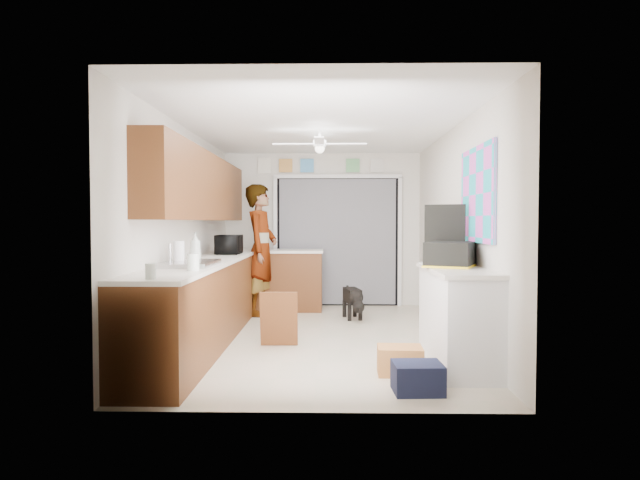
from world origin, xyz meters
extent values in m
plane|color=#BFB59A|center=(0.00, 0.00, 0.00)|extent=(5.00, 5.00, 0.00)
plane|color=white|center=(0.00, 0.00, 2.50)|extent=(5.00, 5.00, 0.00)
plane|color=silver|center=(0.00, 2.50, 1.25)|extent=(3.20, 0.00, 3.20)
plane|color=silver|center=(0.00, -2.50, 1.25)|extent=(3.20, 0.00, 3.20)
plane|color=silver|center=(-1.60, 0.00, 1.25)|extent=(0.00, 5.00, 5.00)
plane|color=silver|center=(1.60, 0.00, 1.25)|extent=(0.00, 5.00, 5.00)
cube|color=#5E3016|center=(-1.30, 0.00, 0.45)|extent=(0.60, 4.80, 0.90)
cube|color=white|center=(-1.29, 0.00, 0.92)|extent=(0.62, 4.80, 0.04)
cube|color=#5E3016|center=(-1.44, 0.20, 1.80)|extent=(0.32, 4.00, 0.80)
cube|color=silver|center=(-1.29, -1.00, 0.95)|extent=(0.50, 0.76, 0.06)
cylinder|color=silver|center=(-1.48, -1.00, 1.05)|extent=(0.03, 0.03, 0.22)
cube|color=#5E3016|center=(-0.50, 2.00, 0.45)|extent=(1.00, 0.60, 0.90)
cube|color=white|center=(-0.50, 2.00, 0.92)|extent=(1.04, 0.64, 0.04)
cube|color=black|center=(0.25, 2.47, 1.05)|extent=(2.00, 0.06, 2.10)
cube|color=gray|center=(0.25, 2.43, 1.05)|extent=(1.90, 0.03, 2.05)
cube|color=white|center=(-0.77, 2.44, 1.05)|extent=(0.06, 0.04, 2.10)
cube|color=white|center=(1.27, 2.44, 1.05)|extent=(0.06, 0.04, 2.10)
cube|color=white|center=(0.25, 2.44, 2.12)|extent=(2.10, 0.04, 0.06)
cube|color=gold|center=(-0.60, 2.47, 2.30)|extent=(0.22, 0.02, 0.22)
cube|color=#529FDB|center=(-0.25, 2.47, 2.30)|extent=(0.22, 0.02, 0.22)
cube|color=#65B16E|center=(0.50, 2.47, 2.30)|extent=(0.22, 0.02, 0.22)
cube|color=silver|center=(0.90, 2.47, 2.30)|extent=(0.22, 0.02, 0.22)
cube|color=silver|center=(-0.95, 2.47, 2.30)|extent=(0.22, 0.02, 0.26)
cube|color=white|center=(1.35, -1.20, 0.45)|extent=(0.50, 1.40, 0.90)
cube|color=white|center=(1.34, -1.20, 0.92)|extent=(0.54, 1.44, 0.04)
cube|color=#DB50C3|center=(1.58, -1.00, 1.65)|extent=(0.03, 1.15, 0.95)
cube|color=white|center=(0.00, 0.20, 2.32)|extent=(1.14, 1.14, 0.24)
imported|color=black|center=(-1.25, 0.91, 1.07)|extent=(0.33, 0.47, 0.26)
imported|color=silver|center=(-1.36, -0.46, 1.10)|extent=(0.16, 0.16, 0.33)
imported|color=white|center=(-1.21, -1.27, 0.98)|extent=(0.13, 0.13, 0.08)
cylinder|color=silver|center=(-1.11, -1.52, 1.02)|extent=(0.12, 0.12, 0.15)
cylinder|color=silver|center=(-1.26, -2.25, 1.00)|extent=(0.10, 0.10, 0.12)
cylinder|color=white|center=(-1.43, -0.88, 1.06)|extent=(0.14, 0.14, 0.25)
cube|color=black|center=(1.32, -1.02, 1.06)|extent=(0.62, 0.69, 0.24)
cube|color=yellow|center=(1.32, -1.02, 0.95)|extent=(0.64, 0.71, 0.02)
cube|color=black|center=(1.32, -0.73, 1.31)|extent=(0.40, 0.20, 0.50)
cube|color=#B77239|center=(0.76, -1.51, 0.13)|extent=(0.41, 0.32, 0.25)
cube|color=black|center=(0.83, -2.02, 0.12)|extent=(0.41, 0.35, 0.24)
cube|color=#5E3016|center=(-0.44, -0.48, 0.31)|extent=(0.42, 0.17, 0.61)
imported|color=white|center=(-0.89, 1.55, 0.97)|extent=(0.57, 0.77, 1.93)
cube|color=black|center=(0.44, 1.24, 0.24)|extent=(0.39, 0.66, 0.49)
camera|label=1|loc=(0.12, -6.31, 1.38)|focal=30.00mm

